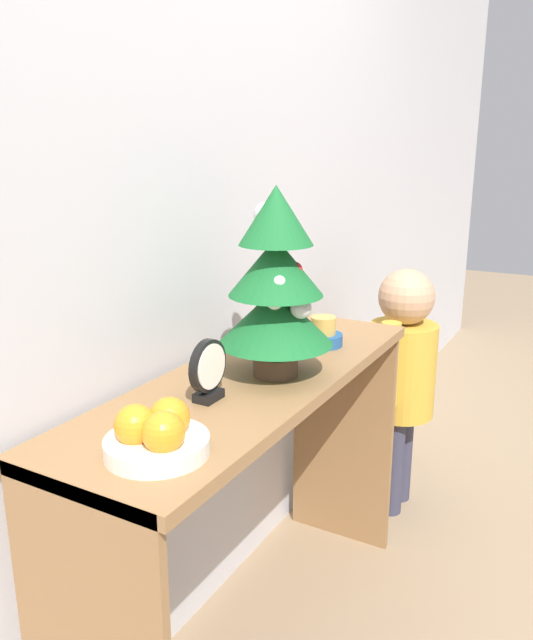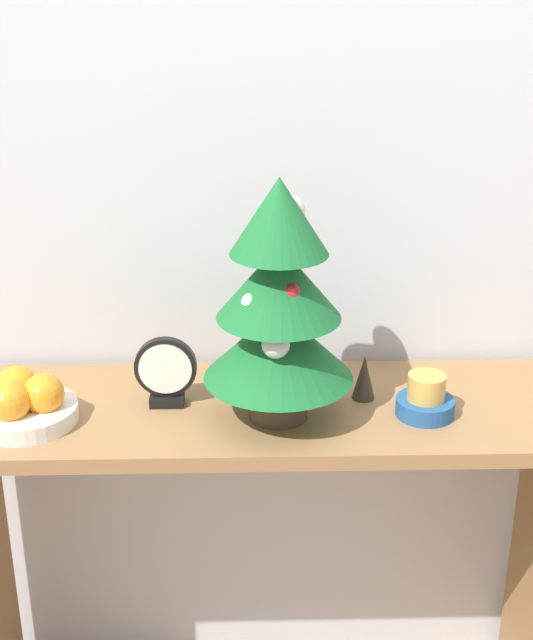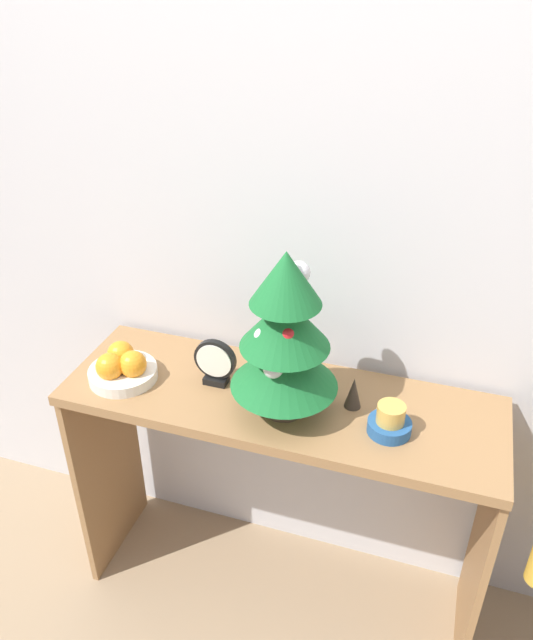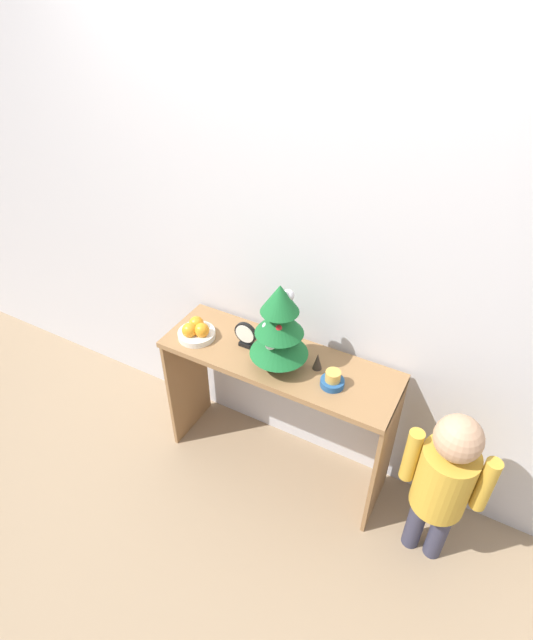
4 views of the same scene
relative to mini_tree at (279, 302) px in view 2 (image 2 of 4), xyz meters
The scene contains 7 objects.
back_wall 0.36m from the mini_tree, 94.89° to the left, with size 7.00×0.05×2.50m, color silver.
console_table 0.42m from the mini_tree, 118.18° to the left, with size 1.19×0.39×0.79m.
mini_tree is the anchor object (origin of this frame).
fruit_bowl 0.51m from the mini_tree, behind, with size 0.19×0.19×0.10m.
singing_bowl 0.34m from the mini_tree, ahead, with size 0.11×0.11×0.08m.
desk_clock 0.27m from the mini_tree, 166.33° to the left, with size 0.12×0.04×0.14m.
figurine 0.26m from the mini_tree, 22.23° to the left, with size 0.04×0.04×0.09m.
Camera 2 is at (-0.04, -1.33, 1.60)m, focal length 50.00 mm.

